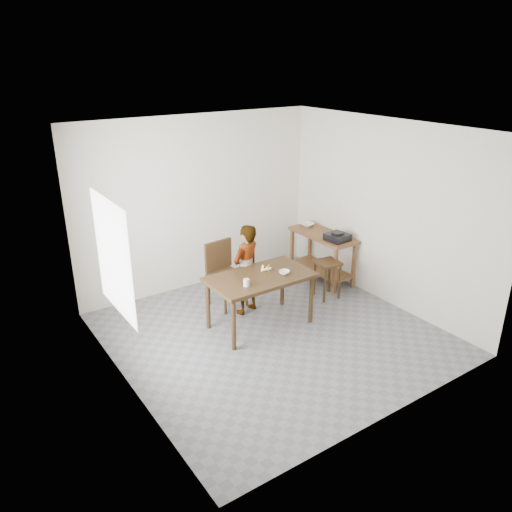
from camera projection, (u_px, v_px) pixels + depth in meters
floor at (273, 335)px, 6.72m from camera, size 4.00×4.00×0.04m
ceiling at (276, 127)px, 5.69m from camera, size 4.00×4.00×0.04m
wall_back at (198, 203)px, 7.76m from camera, size 4.00×0.04×2.70m
wall_front at (401, 302)px, 4.66m from camera, size 4.00×0.04×2.70m
wall_left at (116, 278)px, 5.16m from camera, size 0.04×4.00×2.70m
wall_right at (386, 213)px, 7.26m from camera, size 0.04×4.00×2.70m
window_pane at (113, 257)px, 5.28m from camera, size 0.02×1.10×1.30m
dining_table at (260, 301)px, 6.80m from camera, size 1.40×0.80×0.75m
prep_counter at (322, 256)px, 8.23m from camera, size 0.50×1.20×0.80m
child at (246, 270)px, 7.06m from camera, size 0.56×0.45×1.33m
dining_chair at (227, 275)px, 7.32m from camera, size 0.52×0.52×0.97m
stool at (327, 279)px, 7.64m from camera, size 0.37×0.37×0.59m
glass_tumbler at (246, 283)px, 6.35m from camera, size 0.08×0.08×0.10m
small_bowl at (284, 272)px, 6.71m from camera, size 0.17×0.17×0.05m
banana at (266, 269)px, 6.80m from camera, size 0.18×0.14×0.06m
serving_bowl at (307, 225)px, 8.41m from camera, size 0.26×0.26×0.05m
gas_burner at (337, 237)px, 7.76m from camera, size 0.35×0.35×0.11m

